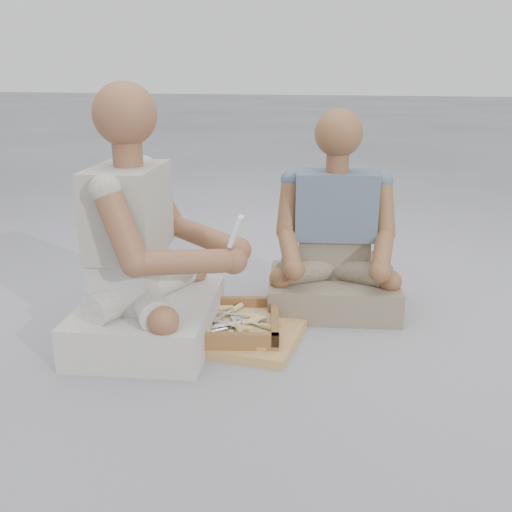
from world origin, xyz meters
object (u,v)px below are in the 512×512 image
(tool_tray, at_px, (218,323))
(companion, at_px, (334,245))
(craftsman, at_px, (144,258))
(carved_panel, at_px, (225,334))

(tool_tray, xyz_separation_m, companion, (0.40, 0.46, 0.24))
(craftsman, bearing_deg, carved_panel, 95.38)
(carved_panel, distance_m, tool_tray, 0.05)
(carved_panel, xyz_separation_m, craftsman, (-0.30, -0.09, 0.33))
(carved_panel, relative_size, companion, 0.66)
(tool_tray, bearing_deg, carved_panel, -2.64)
(companion, bearing_deg, tool_tray, 37.08)
(craftsman, relative_size, companion, 1.13)
(tool_tray, distance_m, companion, 0.66)
(tool_tray, height_order, craftsman, craftsman)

